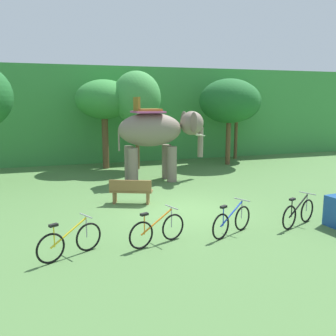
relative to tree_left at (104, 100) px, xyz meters
The scene contains 12 objects.
ground_plane 9.55m from the tree_left, 81.94° to the right, with size 80.00×80.00×0.00m, color #4C753D.
foliage_hedge 4.94m from the tree_left, 75.28° to the left, with size 36.00×6.00×5.58m, color #3D8E42.
tree_left is the anchor object (origin of this frame).
tree_far_left 1.75m from the tree_left, 24.03° to the right, with size 2.53×2.53×5.14m.
tree_far_right 6.93m from the tree_left, ahead, with size 3.36×3.36×4.84m.
tree_center 8.36m from the tree_left, ahead, with size 2.94×2.94×4.79m.
elephant 4.51m from the tree_left, 65.24° to the right, with size 4.15×2.08×3.78m.
bike_yellow 12.08m from the tree_left, 102.56° to the right, with size 1.54×0.86×0.92m.
bike_orange 11.71m from the tree_left, 91.87° to the right, with size 1.63×0.71×0.92m.
bike_blue 11.80m from the tree_left, 81.06° to the right, with size 1.55×0.85×0.92m.
bike_black 12.26m from the tree_left, 70.40° to the right, with size 1.59×0.79×0.92m.
wooden_bench 8.00m from the tree_left, 91.65° to the right, with size 1.54×0.95×0.89m.
Camera 1 is at (-4.10, -11.12, 3.63)m, focal length 39.52 mm.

